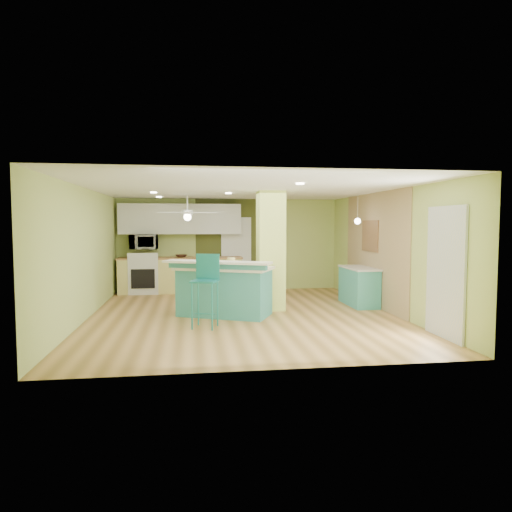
{
  "coord_description": "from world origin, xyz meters",
  "views": [
    {
      "loc": [
        -0.98,
        -8.98,
        1.81
      ],
      "look_at": [
        0.32,
        0.4,
        1.15
      ],
      "focal_mm": 32.0,
      "sensor_mm": 36.0,
      "label": 1
    }
  ],
  "objects_px": {
    "side_counter": "(359,286)",
    "fruit_bowl": "(181,256)",
    "canister": "(231,262)",
    "peninsula": "(224,290)",
    "bar_stool": "(206,278)"
  },
  "relations": [
    {
      "from": "fruit_bowl",
      "to": "canister",
      "type": "relative_size",
      "value": 1.66
    },
    {
      "from": "side_counter",
      "to": "canister",
      "type": "xyz_separation_m",
      "value": [
        -2.92,
        -0.7,
        0.63
      ]
    },
    {
      "from": "peninsula",
      "to": "side_counter",
      "type": "relative_size",
      "value": 1.7
    },
    {
      "from": "side_counter",
      "to": "fruit_bowl",
      "type": "relative_size",
      "value": 4.44
    },
    {
      "from": "fruit_bowl",
      "to": "peninsula",
      "type": "bearing_deg",
      "value": -73.93
    },
    {
      "from": "bar_stool",
      "to": "canister",
      "type": "relative_size",
      "value": 7.17
    },
    {
      "from": "side_counter",
      "to": "canister",
      "type": "relative_size",
      "value": 7.36
    },
    {
      "from": "peninsula",
      "to": "bar_stool",
      "type": "bearing_deg",
      "value": -87.16
    },
    {
      "from": "canister",
      "to": "peninsula",
      "type": "bearing_deg",
      "value": -157.55
    },
    {
      "from": "side_counter",
      "to": "fruit_bowl",
      "type": "xyz_separation_m",
      "value": [
        -3.99,
        2.41,
        0.55
      ]
    },
    {
      "from": "bar_stool",
      "to": "side_counter",
      "type": "xyz_separation_m",
      "value": [
        3.46,
        1.72,
        -0.43
      ]
    },
    {
      "from": "side_counter",
      "to": "fruit_bowl",
      "type": "distance_m",
      "value": 4.69
    },
    {
      "from": "side_counter",
      "to": "canister",
      "type": "distance_m",
      "value": 3.07
    },
    {
      "from": "bar_stool",
      "to": "fruit_bowl",
      "type": "relative_size",
      "value": 4.32
    },
    {
      "from": "fruit_bowl",
      "to": "side_counter",
      "type": "bearing_deg",
      "value": -31.19
    }
  ]
}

